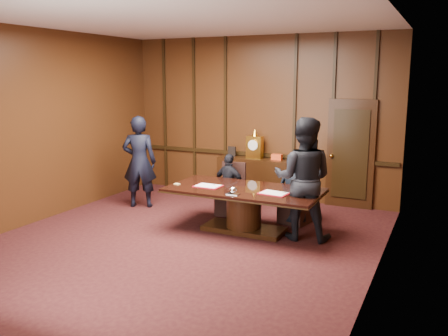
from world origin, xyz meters
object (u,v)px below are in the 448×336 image
at_px(witness_right, 303,179).
at_px(signatory_right, 295,188).
at_px(sideboard, 254,177).
at_px(conference_table, 244,203).
at_px(witness_left, 139,162).
at_px(signatory_left, 229,185).

bearing_deg(witness_right, signatory_right, -72.03).
bearing_deg(sideboard, conference_table, -72.57).
bearing_deg(witness_left, signatory_right, 160.66).
bearing_deg(witness_left, signatory_left, 163.59).
xyz_separation_m(signatory_left, witness_left, (-1.90, -0.24, 0.34)).
xyz_separation_m(conference_table, signatory_left, (-0.65, 0.80, 0.09)).
bearing_deg(witness_right, conference_table, -3.18).
bearing_deg(signatory_left, witness_right, 164.60).
bearing_deg(signatory_left, sideboard, -81.02).
bearing_deg(witness_right, signatory_left, -31.64).
relative_size(sideboard, signatory_right, 1.22).
xyz_separation_m(conference_table, witness_right, (1.00, 0.09, 0.49)).
distance_m(conference_table, signatory_right, 1.04).
relative_size(sideboard, conference_table, 0.61).
bearing_deg(conference_table, signatory_left, 129.09).
bearing_deg(sideboard, signatory_right, -45.68).
bearing_deg(conference_table, witness_left, 167.67).
relative_size(witness_left, witness_right, 0.93).
xyz_separation_m(witness_left, witness_right, (3.56, -0.47, 0.07)).
height_order(sideboard, signatory_right, sideboard).
xyz_separation_m(signatory_left, signatory_right, (1.30, 0.00, 0.06)).
xyz_separation_m(sideboard, signatory_left, (0.03, -1.36, 0.11)).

